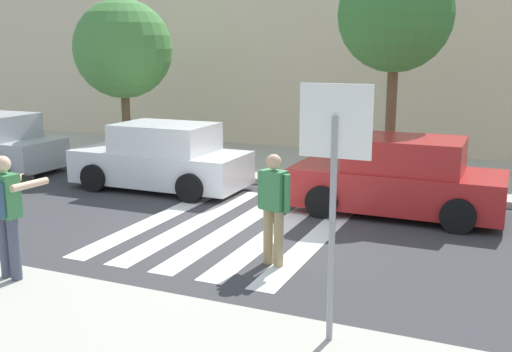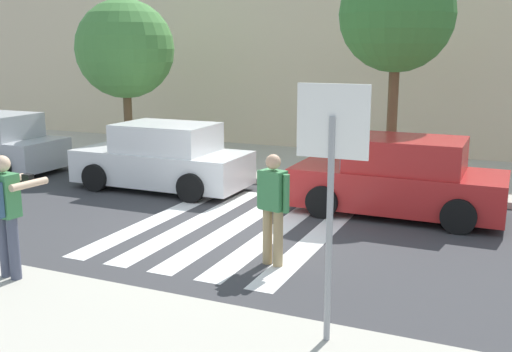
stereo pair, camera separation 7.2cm
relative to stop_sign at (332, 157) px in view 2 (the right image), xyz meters
name	(u,v)px [view 2 (the right image)]	position (x,y,z in m)	size (l,w,h in m)	color
ground_plane	(230,230)	(-2.94, 3.58, -2.17)	(120.00, 120.00, 0.00)	#38383A
sidewalk_far	(328,167)	(-2.94, 9.58, -2.10)	(60.00, 4.80, 0.14)	#B2AD9E
building_facade_far	(369,66)	(-2.94, 13.98, 0.49)	(56.00, 4.00, 5.31)	beige
crosswalk_stripe_0	(162,217)	(-4.54, 3.78, -2.16)	(0.44, 5.20, 0.01)	silver
crosswalk_stripe_1	(198,222)	(-3.74, 3.78, -2.16)	(0.44, 5.20, 0.01)	silver
crosswalk_stripe_2	(235,227)	(-2.94, 3.78, -2.16)	(0.44, 5.20, 0.01)	silver
crosswalk_stripe_3	(275,232)	(-2.14, 3.78, -2.16)	(0.44, 5.20, 0.01)	silver
crosswalk_stripe_4	(317,237)	(-1.34, 3.78, -2.16)	(0.44, 5.20, 0.01)	silver
stop_sign	(332,157)	(0.00, 0.00, 0.00)	(0.76, 0.08, 2.78)	gray
photographer_with_backpack	(4,206)	(-4.55, -0.07, -1.00)	(0.64, 0.88, 1.72)	#474C60
pedestrian_crossing	(273,203)	(-1.56, 2.23, -1.19)	(0.57, 0.32, 1.72)	tan
parked_car_white	(163,158)	(-5.82, 5.88, -1.44)	(4.10, 1.92, 1.55)	white
parked_car_red	(399,179)	(-0.34, 5.88, -1.44)	(4.10, 1.92, 1.55)	red
street_tree_west	(125,49)	(-8.53, 8.32, 1.05)	(2.75, 2.75, 4.46)	brown
street_tree_center	(397,15)	(-0.99, 8.19, 1.81)	(2.61, 2.61, 5.17)	brown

